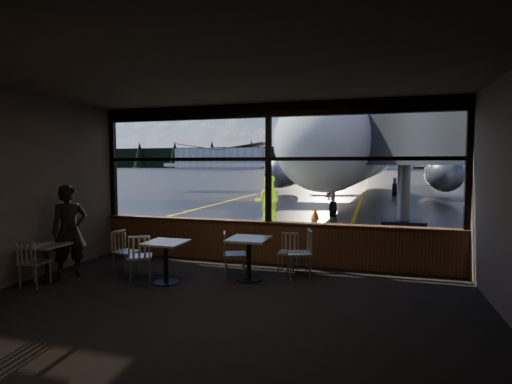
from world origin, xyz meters
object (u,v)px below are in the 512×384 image
at_px(airliner, 361,116).
at_px(chair_mid_s, 140,257).
at_px(cafe_table_mid, 166,263).
at_px(passenger, 69,231).
at_px(jet_bridge, 418,162).
at_px(cafe_table_left, 47,263).
at_px(chair_near_n, 288,253).
at_px(chair_mid_w, 126,252).
at_px(cafe_table_near, 249,259).
at_px(ground_crew, 268,203).
at_px(chair_left_s, 35,263).
at_px(cone_nose, 315,213).
at_px(chair_near_e, 299,254).
at_px(chair_near_w, 235,255).

xyz_separation_m(airliner, chair_mid_s, (-3.29, -22.59, -5.13)).
height_order(cafe_table_mid, passenger, passenger).
bearing_deg(chair_mid_s, jet_bridge, 25.14).
height_order(cafe_table_left, chair_near_n, chair_near_n).
xyz_separation_m(cafe_table_left, chair_mid_w, (1.07, 0.90, 0.08)).
distance_m(cafe_table_mid, chair_near_n, 2.40).
height_order(cafe_table_near, cafe_table_mid, cafe_table_near).
bearing_deg(chair_near_n, ground_crew, -69.22).
height_order(cafe_table_near, chair_left_s, chair_left_s).
relative_size(chair_mid_w, cone_nose, 1.81).
height_order(jet_bridge, chair_near_n, jet_bridge).
height_order(chair_near_e, chair_mid_s, chair_near_e).
bearing_deg(chair_mid_s, chair_near_w, -6.31).
bearing_deg(cafe_table_mid, passenger, -176.03).
height_order(cafe_table_mid, cone_nose, cafe_table_mid).
height_order(cafe_table_left, chair_near_e, chair_near_e).
distance_m(cafe_table_near, chair_near_e, 0.97).
bearing_deg(cafe_table_left, chair_mid_w, 40.31).
bearing_deg(passenger, chair_left_s, -155.77).
xyz_separation_m(cafe_table_near, passenger, (-3.40, -0.75, 0.49)).
bearing_deg(chair_left_s, cafe_table_mid, 17.02).
height_order(chair_near_w, chair_near_n, chair_near_w).
bearing_deg(ground_crew, chair_near_e, 101.99).
bearing_deg(ground_crew, chair_near_n, 100.38).
relative_size(chair_near_e, passenger, 0.53).
relative_size(airliner, ground_crew, 20.03).
xyz_separation_m(chair_mid_s, ground_crew, (0.85, 6.27, 0.47)).
height_order(airliner, passenger, airliner).
distance_m(airliner, cone_nose, 14.28).
xyz_separation_m(airliner, chair_near_w, (-1.64, -21.93, -5.13)).
distance_m(chair_mid_s, chair_mid_w, 0.59).
height_order(chair_near_w, cone_nose, chair_near_w).
distance_m(chair_near_n, chair_mid_s, 2.87).
distance_m(chair_near_n, cone_nose, 8.15).
bearing_deg(chair_left_s, chair_mid_w, 43.43).
xyz_separation_m(ground_crew, cone_nose, (1.14, 3.14, -0.67)).
height_order(jet_bridge, cafe_table_mid, jet_bridge).
relative_size(jet_bridge, chair_near_n, 12.82).
bearing_deg(passenger, chair_near_n, -34.25).
height_order(airliner, chair_mid_s, airliner).
height_order(passenger, cone_nose, passenger).
bearing_deg(airliner, chair_mid_s, -94.96).
relative_size(jet_bridge, passenger, 5.76).
distance_m(chair_near_e, chair_near_n, 0.42).
bearing_deg(cone_nose, chair_near_w, -92.18).
relative_size(jet_bridge, chair_mid_s, 11.62).
relative_size(chair_mid_s, passenger, 0.50).
height_order(ground_crew, cone_nose, ground_crew).
bearing_deg(jet_bridge, cone_nose, 151.61).
distance_m(cafe_table_mid, chair_near_w, 1.29).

